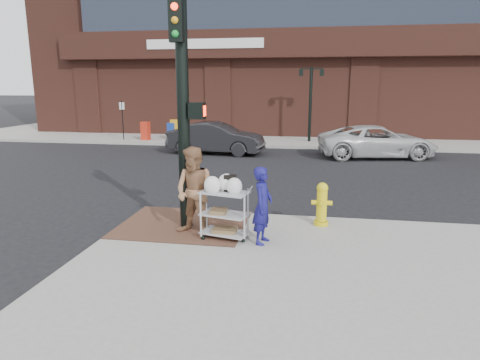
% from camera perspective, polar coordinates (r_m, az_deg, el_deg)
% --- Properties ---
extents(ground, '(220.00, 220.00, 0.00)m').
position_cam_1_polar(ground, '(8.87, -5.49, -8.85)').
color(ground, black).
rests_on(ground, ground).
extents(sidewalk_far, '(65.00, 36.00, 0.15)m').
position_cam_1_polar(sidewalk_far, '(41.38, 24.30, 7.15)').
color(sidewalk_far, gray).
rests_on(sidewalk_far, ground).
extents(brick_curb_ramp, '(2.80, 2.40, 0.01)m').
position_cam_1_polar(brick_curb_ramp, '(9.79, -7.54, -5.84)').
color(brick_curb_ramp, '#513226').
rests_on(brick_curb_ramp, sidewalk_near).
extents(lamp_post, '(1.32, 0.22, 4.00)m').
position_cam_1_polar(lamp_post, '(23.96, 9.39, 10.99)').
color(lamp_post, black).
rests_on(lamp_post, sidewalk_far).
extents(parking_sign, '(0.05, 0.05, 2.20)m').
position_cam_1_polar(parking_sign, '(25.41, -15.38, 7.70)').
color(parking_sign, black).
rests_on(parking_sign, sidewalk_far).
extents(traffic_signal_pole, '(0.61, 0.51, 5.00)m').
position_cam_1_polar(traffic_signal_pole, '(9.14, -7.51, 9.96)').
color(traffic_signal_pole, black).
rests_on(traffic_signal_pole, sidewalk_near).
extents(woman_blue, '(0.47, 0.62, 1.54)m').
position_cam_1_polar(woman_blue, '(8.40, 3.04, -3.41)').
color(woman_blue, navy).
rests_on(woman_blue, sidewalk_near).
extents(pedestrian_tan, '(1.07, 0.94, 1.86)m').
position_cam_1_polar(pedestrian_tan, '(8.86, -6.00, -1.55)').
color(pedestrian_tan, '#996A48').
rests_on(pedestrian_tan, sidewalk_near).
extents(sedan_dark, '(4.66, 1.95, 1.50)m').
position_cam_1_polar(sedan_dark, '(20.42, -3.23, 5.61)').
color(sedan_dark, black).
rests_on(sedan_dark, ground).
extents(minivan_white, '(5.51, 3.23, 1.44)m').
position_cam_1_polar(minivan_white, '(20.31, 17.79, 4.91)').
color(minivan_white, silver).
rests_on(minivan_white, ground).
extents(utility_cart, '(1.05, 0.74, 1.32)m').
position_cam_1_polar(utility_cart, '(8.72, -2.05, -3.98)').
color(utility_cart, '#AFB0B5').
rests_on(utility_cart, sidewalk_near).
extents(fire_hydrant, '(0.46, 0.32, 0.98)m').
position_cam_1_polar(fire_hydrant, '(9.70, 10.85, -3.10)').
color(fire_hydrant, yellow).
rests_on(fire_hydrant, sidewalk_near).
extents(newsbox_red, '(0.48, 0.44, 1.03)m').
position_cam_1_polar(newsbox_red, '(24.94, -12.49, 6.42)').
color(newsbox_red, red).
rests_on(newsbox_red, sidewalk_far).
extents(newsbox_yellow, '(0.56, 0.53, 1.12)m').
position_cam_1_polar(newsbox_yellow, '(25.05, -8.72, 6.70)').
color(newsbox_yellow, orange).
rests_on(newsbox_yellow, sidewalk_far).
extents(newsbox_blue, '(0.44, 0.41, 0.95)m').
position_cam_1_polar(newsbox_blue, '(24.93, -9.12, 6.46)').
color(newsbox_blue, navy).
rests_on(newsbox_blue, sidewalk_far).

